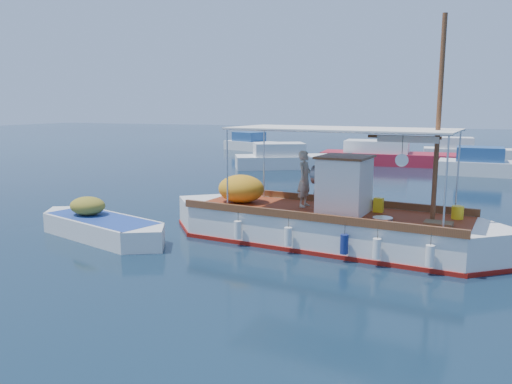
% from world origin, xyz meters
% --- Properties ---
extents(ground, '(160.00, 160.00, 0.00)m').
position_xyz_m(ground, '(0.00, 0.00, 0.00)').
color(ground, black).
rests_on(ground, ground).
extents(fishing_caique, '(10.31, 3.77, 6.33)m').
position_xyz_m(fishing_caique, '(0.69, 0.33, 0.55)').
color(fishing_caique, white).
rests_on(fishing_caique, ground).
extents(dinghy, '(5.22, 2.64, 1.33)m').
position_xyz_m(dinghy, '(-5.73, -1.47, 0.28)').
color(dinghy, white).
rests_on(dinghy, ground).
extents(bg_boat_nw, '(7.99, 5.68, 1.80)m').
position_xyz_m(bg_boat_nw, '(-5.31, 16.86, 0.49)').
color(bg_boat_nw, silver).
rests_on(bg_boat_nw, ground).
extents(bg_boat_n, '(10.44, 3.17, 1.80)m').
position_xyz_m(bg_boat_n, '(0.55, 21.05, 0.49)').
color(bg_boat_n, maroon).
rests_on(bg_boat_n, ground).
extents(bg_boat_ne, '(6.24, 2.36, 1.80)m').
position_xyz_m(bg_boat_ne, '(6.29, 17.64, 0.49)').
color(bg_boat_ne, silver).
rests_on(bg_boat_ne, ground).
extents(bg_boat_far_w, '(6.47, 4.53, 1.80)m').
position_xyz_m(bg_boat_far_w, '(-12.19, 27.68, 0.49)').
color(bg_boat_far_w, silver).
rests_on(bg_boat_far_w, ground).
extents(bg_boat_far_n, '(6.33, 2.39, 1.80)m').
position_xyz_m(bg_boat_far_n, '(5.02, 26.61, 0.49)').
color(bg_boat_far_n, silver).
rests_on(bg_boat_far_n, ground).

